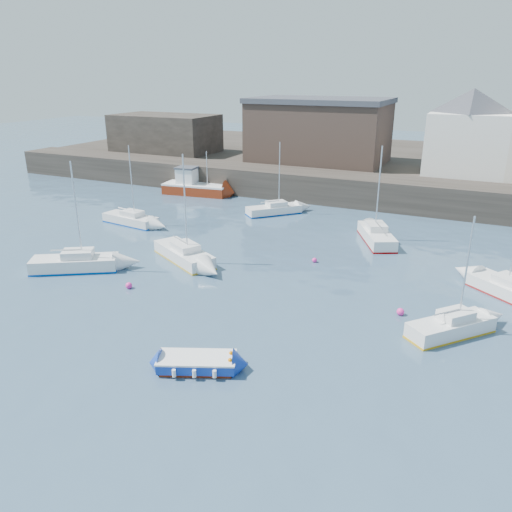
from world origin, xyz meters
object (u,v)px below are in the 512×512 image
at_px(sailboat_c, 451,326).
at_px(sailboat_f, 376,235).
at_px(fishing_boat, 194,186).
at_px(sailboat_e, 131,219).
at_px(sailboat_b, 184,254).
at_px(buoy_mid, 400,315).
at_px(sailboat_h, 274,209).
at_px(buoy_near, 129,288).
at_px(buoy_far, 314,262).
at_px(sailboat_a, 75,263).
at_px(blue_dinghy, 197,363).

xyz_separation_m(sailboat_c, sailboat_f, (-7.06, 14.03, 0.05)).
distance_m(fishing_boat, sailboat_e, 12.99).
distance_m(sailboat_b, buoy_mid, 16.45).
bearing_deg(sailboat_e, sailboat_c, -18.24).
relative_size(sailboat_b, sailboat_h, 1.14).
xyz_separation_m(sailboat_c, sailboat_h, (-18.17, 18.39, -0.04)).
relative_size(fishing_boat, buoy_near, 18.10).
distance_m(fishing_boat, buoy_far, 24.93).
xyz_separation_m(sailboat_b, sailboat_e, (-9.70, 6.00, -0.05)).
distance_m(sailboat_b, buoy_far, 9.76).
bearing_deg(buoy_mid, sailboat_e, 162.37).
bearing_deg(buoy_mid, buoy_near, -167.71).
xyz_separation_m(sailboat_a, sailboat_e, (-3.78, 10.96, -0.07)).
height_order(sailboat_b, buoy_near, sailboat_b).
bearing_deg(sailboat_a, sailboat_c, 3.32).
distance_m(sailboat_e, buoy_mid, 27.27).
xyz_separation_m(fishing_boat, sailboat_f, (22.86, -8.41, -0.41)).
xyz_separation_m(blue_dinghy, buoy_mid, (7.72, 9.91, -0.39)).
bearing_deg(sailboat_f, sailboat_a, -139.29).
distance_m(fishing_boat, buoy_near, 26.92).
xyz_separation_m(sailboat_e, buoy_near, (9.24, -11.90, -0.47)).
xyz_separation_m(sailboat_a, buoy_mid, (22.21, 2.70, -0.55)).
height_order(sailboat_b, sailboat_h, sailboat_b).
height_order(fishing_boat, buoy_near, fishing_boat).
bearing_deg(fishing_boat, buoy_far, -37.46).
xyz_separation_m(fishing_boat, buoy_mid, (27.08, -21.19, -0.96)).
bearing_deg(sailboat_e, sailboat_h, 39.83).
bearing_deg(blue_dinghy, sailboat_h, 105.69).
relative_size(sailboat_h, buoy_near, 16.32).
bearing_deg(sailboat_a, sailboat_b, 39.90).
bearing_deg(sailboat_c, buoy_near, -173.01).
relative_size(buoy_mid, buoy_far, 1.22).
bearing_deg(sailboat_a, buoy_far, 30.39).
distance_m(sailboat_h, buoy_far, 13.70).
relative_size(sailboat_c, buoy_near, 15.21).
bearing_deg(fishing_boat, buoy_mid, -38.05).
bearing_deg(sailboat_b, fishing_boat, 119.69).
height_order(sailboat_h, buoy_near, sailboat_h).
bearing_deg(buoy_near, sailboat_f, 52.67).
bearing_deg(buoy_near, sailboat_h, 86.09).
distance_m(blue_dinghy, fishing_boat, 36.64).
bearing_deg(buoy_far, buoy_mid, -39.60).
relative_size(sailboat_a, buoy_far, 21.68).
relative_size(sailboat_a, sailboat_e, 1.07).
distance_m(sailboat_c, sailboat_h, 25.85).
bearing_deg(fishing_boat, sailboat_a, -78.48).
height_order(blue_dinghy, buoy_mid, blue_dinghy).
bearing_deg(sailboat_b, sailboat_f, 41.10).
xyz_separation_m(sailboat_c, buoy_far, (-10.15, 7.29, -0.50)).
height_order(sailboat_c, buoy_near, sailboat_c).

